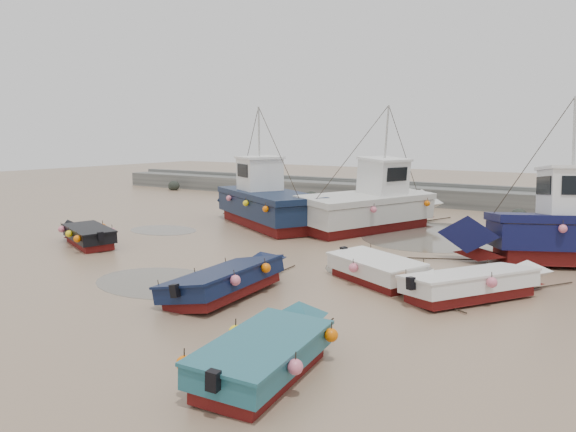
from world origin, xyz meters
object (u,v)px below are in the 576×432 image
(dinghy_5, at_px, (383,268))
(person, at_px, (281,235))
(dinghy_1, at_px, (233,277))
(dinghy_4, at_px, (87,232))
(cabin_boat_0, at_px, (264,201))
(dinghy_2, at_px, (270,346))
(cabin_boat_1, at_px, (375,204))
(dinghy_3, at_px, (480,281))

(dinghy_5, height_order, person, dinghy_5)
(dinghy_1, distance_m, dinghy_4, 10.51)
(cabin_boat_0, relative_size, person, 5.74)
(dinghy_1, height_order, dinghy_2, same)
(cabin_boat_0, height_order, cabin_boat_1, same)
(dinghy_3, distance_m, cabin_boat_1, 12.21)
(dinghy_3, bearing_deg, dinghy_4, -143.79)
(person, bearing_deg, dinghy_5, 107.59)
(dinghy_2, relative_size, cabin_boat_0, 0.56)
(cabin_boat_1, height_order, person, cabin_boat_1)
(cabin_boat_0, bearing_deg, dinghy_3, -88.71)
(cabin_boat_1, bearing_deg, person, -109.04)
(cabin_boat_0, height_order, person, cabin_boat_0)
(dinghy_5, bearing_deg, dinghy_4, -59.68)
(dinghy_5, bearing_deg, person, -99.79)
(cabin_boat_0, bearing_deg, person, -98.38)
(cabin_boat_0, distance_m, cabin_boat_1, 5.91)
(cabin_boat_1, bearing_deg, dinghy_2, -52.66)
(dinghy_4, bearing_deg, dinghy_5, -63.29)
(dinghy_1, distance_m, cabin_boat_1, 13.18)
(dinghy_1, distance_m, cabin_boat_0, 13.15)
(dinghy_3, bearing_deg, person, -174.74)
(dinghy_2, distance_m, dinghy_5, 7.51)
(dinghy_1, height_order, person, dinghy_1)
(dinghy_2, distance_m, dinghy_4, 15.85)
(dinghy_4, distance_m, cabin_boat_1, 13.86)
(dinghy_3, bearing_deg, cabin_boat_1, 161.50)
(dinghy_1, distance_m, dinghy_3, 7.38)
(dinghy_3, xyz_separation_m, person, (-10.87, 5.43, -0.54))
(dinghy_3, height_order, cabin_boat_0, cabin_boat_0)
(dinghy_5, distance_m, person, 9.72)
(dinghy_5, height_order, cabin_boat_1, cabin_boat_1)
(dinghy_3, xyz_separation_m, dinghy_5, (-3.00, -0.24, 0.01))
(dinghy_2, bearing_deg, dinghy_3, 66.36)
(dinghy_4, xyz_separation_m, dinghy_5, (13.62, 1.04, 0.00))
(dinghy_2, height_order, person, dinghy_2)
(cabin_boat_1, distance_m, person, 5.18)
(dinghy_1, height_order, dinghy_3, same)
(dinghy_2, relative_size, person, 3.22)
(dinghy_5, bearing_deg, cabin_boat_1, -127.58)
(dinghy_4, height_order, dinghy_5, same)
(dinghy_5, xyz_separation_m, cabin_boat_0, (-10.37, 7.66, 0.75))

